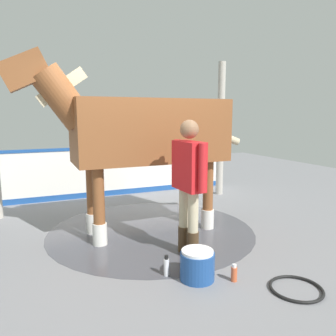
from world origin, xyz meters
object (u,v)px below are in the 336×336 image
Objects in this scene: bottle_shampoo at (166,266)px; wash_bucket at (197,265)px; handler at (189,178)px; hose_coil at (296,289)px; bottle_spray at (234,273)px; horse at (143,133)px.

wash_bucket is at bearing -37.90° from bottle_shampoo.
hose_coil is (0.60, -1.25, -0.99)m from handler.
bottle_spray is (0.13, -0.82, -0.92)m from handler.
horse is 18.58× the size of bottle_spray.
horse is at bearing 98.82° from handler.
horse is 14.94× the size of bottle_shampoo.
horse reaches higher than bottle_shampoo.
handler reaches higher than hose_coil.
bottle_spray is 0.35× the size of hose_coil.
handler reaches higher than bottle_spray.
wash_bucket is 1.58× the size of bottle_shampoo.
wash_bucket is at bearing -111.87° from handler.
horse reaches higher than hose_coil.
hose_coil is (1.09, -0.84, -0.09)m from bottle_shampoo.
bottle_shampoo is (-0.28, -1.44, -1.41)m from horse.
horse reaches higher than handler.
horse is 2.07× the size of handler.
bottle_shampoo is at bearing 142.10° from wash_bucket.
handler is 3.16× the size of hose_coil.
horse is 2.14m from wash_bucket.
handler is at bearing 98.96° from bottle_spray.
handler is at bearing 70.93° from wash_bucket.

